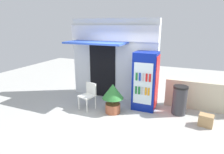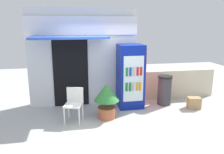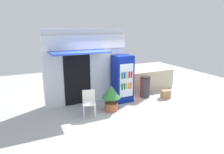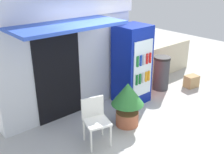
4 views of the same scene
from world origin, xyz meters
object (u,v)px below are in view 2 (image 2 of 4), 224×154
at_px(potted_plant_near_shop, 107,97).
at_px(trash_bin, 164,90).
at_px(drink_cooler, 131,76).
at_px(plastic_chair, 74,102).
at_px(cardboard_box, 194,103).

height_order(potted_plant_near_shop, trash_bin, potted_plant_near_shop).
relative_size(drink_cooler, potted_plant_near_shop, 1.99).
distance_m(plastic_chair, cardboard_box, 3.56).
relative_size(drink_cooler, trash_bin, 2.06).
height_order(trash_bin, cardboard_box, trash_bin).
bearing_deg(plastic_chair, cardboard_box, 3.85).
xyz_separation_m(trash_bin, cardboard_box, (0.74, -0.48, -0.29)).
bearing_deg(potted_plant_near_shop, drink_cooler, 40.58).
bearing_deg(plastic_chair, potted_plant_near_shop, 1.45).
distance_m(drink_cooler, plastic_chair, 1.90).
bearing_deg(drink_cooler, plastic_chair, -156.24).
bearing_deg(cardboard_box, trash_bin, 146.96).
relative_size(potted_plant_near_shop, trash_bin, 1.04).
bearing_deg(trash_bin, plastic_chair, -165.50).
relative_size(plastic_chair, cardboard_box, 2.37).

